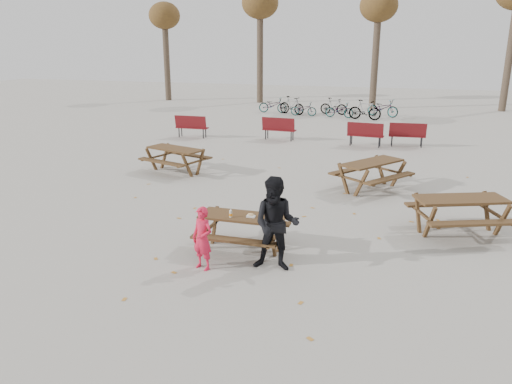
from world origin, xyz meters
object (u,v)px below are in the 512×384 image
(soda_bottle, at_px, (231,214))
(adult, at_px, (276,224))
(main_picnic_table, at_px, (243,224))
(picnic_table_east, at_px, (459,216))
(picnic_table_far, at_px, (371,176))
(food_tray, at_px, (251,216))
(child, at_px, (202,238))
(picnic_table_north, at_px, (176,160))

(soda_bottle, xyz_separation_m, adult, (1.12, -0.54, 0.09))
(main_picnic_table, bearing_deg, picnic_table_east, 27.06)
(adult, bearing_deg, picnic_table_far, 71.40)
(soda_bottle, relative_size, adult, 0.09)
(food_tray, height_order, child, child)
(picnic_table_north, bearing_deg, picnic_table_east, -2.80)
(soda_bottle, xyz_separation_m, picnic_table_far, (2.50, 5.52, -0.41))
(main_picnic_table, bearing_deg, food_tray, -12.44)
(food_tray, relative_size, picnic_table_far, 0.09)
(picnic_table_north, bearing_deg, adult, -33.04)
(main_picnic_table, xyz_separation_m, child, (-0.46, -1.11, 0.05))
(food_tray, distance_m, soda_bottle, 0.43)
(picnic_table_east, bearing_deg, soda_bottle, -173.38)
(main_picnic_table, distance_m, picnic_table_north, 6.99)
(picnic_table_far, bearing_deg, picnic_table_north, 123.55)
(soda_bottle, relative_size, picnic_table_north, 0.09)
(child, bearing_deg, soda_bottle, 93.04)
(soda_bottle, relative_size, picnic_table_far, 0.08)
(adult, distance_m, picnic_table_far, 6.24)
(soda_bottle, distance_m, picnic_table_east, 5.33)
(main_picnic_table, bearing_deg, child, -112.46)
(main_picnic_table, relative_size, food_tray, 10.00)
(main_picnic_table, relative_size, picnic_table_north, 0.92)
(adult, bearing_deg, picnic_table_north, 123.42)
(picnic_table_north, relative_size, picnic_table_far, 0.97)
(main_picnic_table, distance_m, picnic_table_east, 5.06)
(main_picnic_table, height_order, soda_bottle, soda_bottle)
(main_picnic_table, xyz_separation_m, soda_bottle, (-0.20, -0.18, 0.26))
(food_tray, relative_size, soda_bottle, 1.06)
(soda_bottle, distance_m, picnic_table_far, 6.07)
(child, relative_size, picnic_table_far, 0.62)
(adult, distance_m, picnic_table_east, 4.71)
(child, bearing_deg, adult, 34.26)
(picnic_table_north, bearing_deg, soda_bottle, -37.34)
(child, height_order, picnic_table_far, child)
(main_picnic_table, height_order, picnic_table_east, picnic_table_east)
(child, xyz_separation_m, picnic_table_north, (-3.75, 6.68, -0.21))
(main_picnic_table, xyz_separation_m, food_tray, (0.20, -0.04, 0.21))
(main_picnic_table, distance_m, soda_bottle, 0.37)
(adult, bearing_deg, food_tray, 131.06)
(food_tray, distance_m, picnic_table_north, 7.15)
(picnic_table_far, bearing_deg, picnic_table_east, -108.52)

